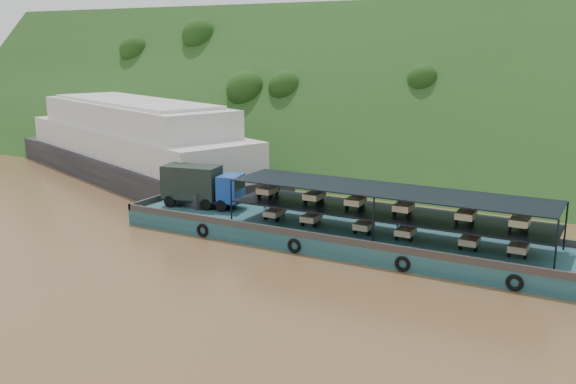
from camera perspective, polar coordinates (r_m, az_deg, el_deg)
The scene contains 4 objects.
ground at distance 47.53m, azimuth 0.37°, elevation -4.74°, with size 160.00×160.00×0.00m, color brown.
hillside at distance 80.13m, azimuth 12.76°, elevation 2.25°, with size 140.00×28.00×28.00m, color #1E3B15.
cargo_barge at distance 48.07m, azimuth 3.51°, elevation -3.13°, with size 35.00×7.18×4.62m.
passenger_ferry at distance 73.30m, azimuth -13.43°, elevation 4.19°, with size 43.33×25.32×8.58m.
Camera 1 is at (21.59, -39.80, 14.45)m, focal length 40.00 mm.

